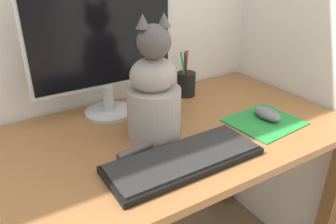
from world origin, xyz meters
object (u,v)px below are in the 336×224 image
object	(u,v)px
computer_mouse_right	(267,114)
cat	(154,94)
pen_cup	(186,83)
monitor	(104,42)
keyboard	(184,159)

from	to	relation	value
computer_mouse_right	cat	bearing A→B (deg)	163.91
computer_mouse_right	cat	distance (m)	0.41
cat	pen_cup	world-z (taller)	cat
monitor	computer_mouse_right	bearing A→B (deg)	-36.88
computer_mouse_right	cat	size ratio (longest dim) A/B	0.29
keyboard	pen_cup	bearing A→B (deg)	54.75
monitor	cat	distance (m)	0.25
pen_cup	keyboard	bearing A→B (deg)	-124.96
cat	computer_mouse_right	bearing A→B (deg)	-5.95
keyboard	cat	world-z (taller)	cat
monitor	keyboard	distance (m)	0.46
monitor	pen_cup	xyz separation A→B (m)	(0.32, -0.01, -0.20)
monitor	keyboard	size ratio (longest dim) A/B	1.15
keyboard	computer_mouse_right	xyz separation A→B (m)	(0.38, 0.07, 0.01)
cat	pen_cup	distance (m)	0.35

